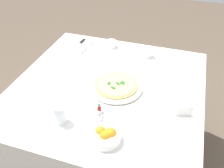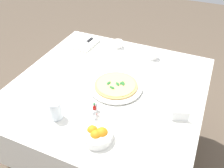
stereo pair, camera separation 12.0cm
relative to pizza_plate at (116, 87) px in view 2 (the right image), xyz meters
The scene contains 14 objects.
ground_plane 0.75m from the pizza_plate, 97.63° to the right, with size 8.00×8.00×0.00m, color brown.
dining_table 0.15m from the pizza_plate, 97.63° to the right, with size 1.16×1.16×0.73m.
pizza_plate is the anchor object (origin of this frame).
pizza 0.01m from the pizza_plate, 59.98° to the left, with size 0.26×0.26×0.02m.
coffee_cup_center_back 0.43m from the pizza_plate, 165.61° to the left, with size 0.13×0.13×0.07m.
coffee_cup_near_left 0.50m from the pizza_plate, 158.41° to the right, with size 0.13×0.13×0.06m.
water_glass_back_corner 0.40m from the pizza_plate, 28.25° to the right, with size 0.07×0.07×0.11m.
napkin_folded 0.58m from the pizza_plate, 133.63° to the right, with size 0.23×0.14×0.02m.
dinner_knife 0.58m from the pizza_plate, 133.41° to the right, with size 0.20×0.03×0.01m.
citrus_bowl 0.40m from the pizza_plate, 10.06° to the left, with size 0.15×0.15×0.07m.
hot_sauce_bottle 0.26m from the pizza_plate, ahead, with size 0.02×0.02×0.08m.
salt_shaker 0.28m from the pizza_plate, ahead, with size 0.03×0.03×0.06m.
pepper_shaker 0.23m from the pizza_plate, ahead, with size 0.03×0.03×0.06m.
menu_card 0.43m from the pizza_plate, 74.20° to the left, with size 0.04×0.09×0.06m.
Camera 2 is at (1.08, 0.50, 1.67)m, focal length 38.91 mm.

